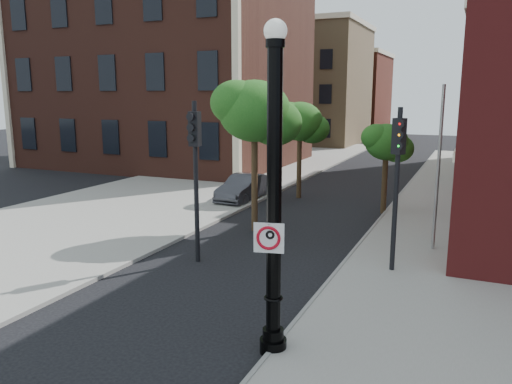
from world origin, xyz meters
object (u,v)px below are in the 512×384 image
at_px(traffic_signal_right, 398,164).
at_px(lamppost, 274,209).
at_px(traffic_signal_left, 195,155).
at_px(parked_car, 244,188).
at_px(no_parking_sign, 269,238).

bearing_deg(traffic_signal_right, lamppost, -80.40).
bearing_deg(traffic_signal_left, lamppost, -50.78).
distance_m(lamppost, traffic_signal_left, 6.09).
bearing_deg(lamppost, traffic_signal_left, 135.29).
relative_size(parked_car, traffic_signal_left, 0.79).
bearing_deg(no_parking_sign, traffic_signal_right, 62.08).
distance_m(parked_car, traffic_signal_right, 11.56).
height_order(parked_car, traffic_signal_left, traffic_signal_left).
relative_size(lamppost, traffic_signal_left, 1.31).
xyz_separation_m(no_parking_sign, traffic_signal_left, (-4.29, 4.44, 0.90)).
bearing_deg(lamppost, no_parking_sign, -102.83).
xyz_separation_m(lamppost, traffic_signal_right, (1.47, 5.67, 0.25)).
relative_size(lamppost, parked_car, 1.66).
bearing_deg(parked_car, traffic_signal_right, -40.91).
height_order(lamppost, traffic_signal_right, lamppost).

